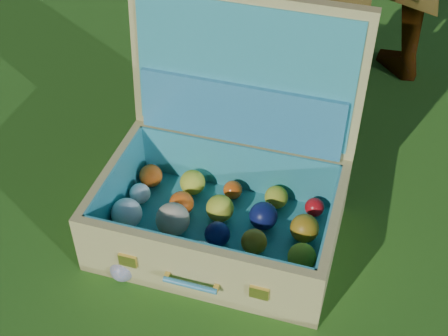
% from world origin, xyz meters
% --- Properties ---
extents(ground, '(60.00, 60.00, 0.00)m').
position_xyz_m(ground, '(0.00, 0.00, 0.00)').
color(ground, '#215114').
rests_on(ground, ground).
extents(stray_ball, '(0.06, 0.06, 0.06)m').
position_xyz_m(stray_ball, '(-0.36, -0.20, 0.03)').
color(stray_ball, '#3E65A2').
rests_on(stray_ball, ground).
extents(suitcase, '(0.63, 0.52, 0.56)m').
position_xyz_m(suitcase, '(-0.16, 0.03, 0.16)').
color(suitcase, tan).
rests_on(suitcase, ground).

